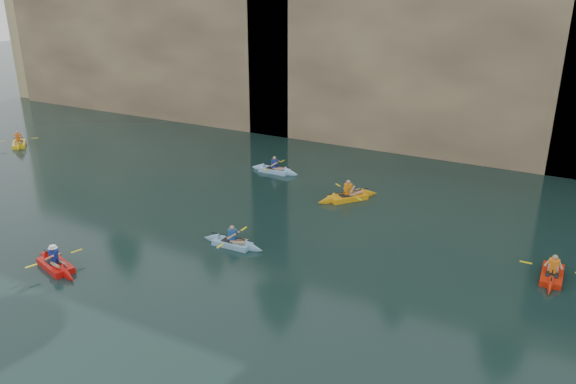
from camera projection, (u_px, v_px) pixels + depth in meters
The scene contains 13 objects.
ground at pixel (153, 330), 17.12m from camera, with size 160.00×160.00×0.00m, color black.
cliff at pixel (433, 40), 39.60m from camera, with size 70.00×16.00×12.00m, color tan.
cliff_slab_west at pixel (146, 46), 42.73m from camera, with size 26.00×2.40×10.56m, color tan.
cliff_slab_center at pixel (433, 58), 32.74m from camera, with size 24.00×2.40×11.40m, color tan.
sea_cave_west at pixel (164, 92), 42.47m from camera, with size 4.50×1.00×4.00m, color black.
sea_cave_center at pixel (332, 118), 36.35m from camera, with size 3.50×1.00×3.20m, color black.
sea_cave_east at pixel (573, 135), 29.86m from camera, with size 5.00×1.00×4.50m, color black.
main_kayaker at pixel (55, 265), 20.74m from camera, with size 3.14×2.04×1.14m.
kayaker_orange at pixel (348, 197), 27.18m from camera, with size 2.61×3.06×1.25m.
kayaker_ltblue_near at pixel (233, 243), 22.49m from camera, with size 2.81×2.19×1.10m.
kayaker_red_far at pixel (552, 274), 20.08m from camera, with size 2.25×3.09×1.13m.
kayaker_yellow at pixel (19, 144), 35.98m from camera, with size 2.72×2.43×1.20m.
kayaker_ltblue_mid at pixel (274, 170), 31.05m from camera, with size 2.98×2.25×1.13m.
Camera 1 is at (10.55, -10.76, 10.04)m, focal length 35.00 mm.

